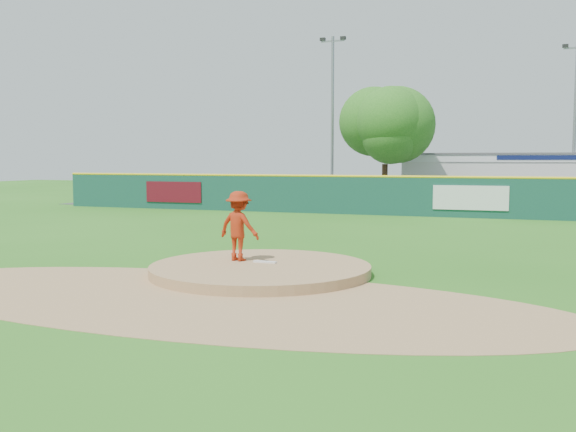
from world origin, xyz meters
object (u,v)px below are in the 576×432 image
(pitcher, at_px, (239,226))
(playground_slide, at_px, (199,193))
(pool_building_grp, at_px, (522,177))
(deciduous_tree, at_px, (385,132))
(light_pole_left, at_px, (332,112))
(van, at_px, (416,198))
(light_pole_right, at_px, (575,116))

(pitcher, xyz_separation_m, playground_slide, (-12.56, 21.44, -0.42))
(pool_building_grp, relative_size, playground_slide, 5.81)
(pitcher, height_order, deciduous_tree, deciduous_tree)
(pool_building_grp, xyz_separation_m, light_pole_left, (-12.00, -4.99, 4.39))
(playground_slide, distance_m, light_pole_left, 10.42)
(pool_building_grp, distance_m, deciduous_tree, 11.01)
(pitcher, bearing_deg, playground_slide, -47.72)
(van, bearing_deg, pool_building_grp, -29.23)
(pool_building_grp, distance_m, playground_slide, 21.85)
(deciduous_tree, distance_m, light_pole_right, 11.75)
(pitcher, distance_m, light_pole_left, 27.55)
(light_pole_right, bearing_deg, pitcher, -108.84)
(van, relative_size, pool_building_grp, 0.30)
(playground_slide, bearing_deg, light_pole_left, 35.19)
(pool_building_grp, height_order, light_pole_left, light_pole_left)
(playground_slide, xyz_separation_m, deciduous_tree, (11.32, 3.16, 3.82))
(van, bearing_deg, light_pole_left, 58.08)
(light_pole_right, bearing_deg, deciduous_tree, -160.02)
(pool_building_grp, bearing_deg, light_pole_right, -44.95)
(van, xyz_separation_m, playground_slide, (-13.63, -0.87, 0.08))
(pitcher, bearing_deg, deciduous_tree, -75.19)
(pitcher, bearing_deg, pool_building_grp, -90.15)
(playground_slide, bearing_deg, deciduous_tree, 15.60)
(pitcher, distance_m, playground_slide, 24.85)
(light_pole_left, bearing_deg, playground_slide, -144.81)
(van, relative_size, playground_slide, 1.74)
(playground_slide, bearing_deg, pool_building_grp, 27.73)
(deciduous_tree, bearing_deg, pitcher, -87.12)
(light_pole_left, distance_m, light_pole_right, 15.14)
(van, distance_m, playground_slide, 13.66)
(light_pole_right, bearing_deg, playground_slide, -162.21)
(light_pole_right, bearing_deg, pool_building_grp, 135.05)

